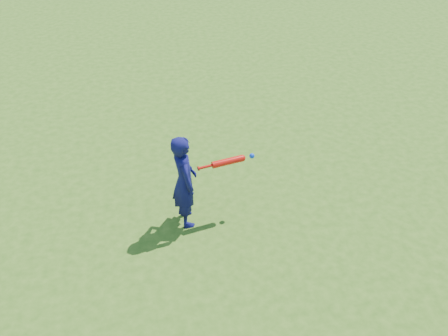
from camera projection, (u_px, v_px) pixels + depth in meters
name	position (u px, v px, depth m)	size (l,w,h in m)	color
ground	(241.00, 249.00, 5.80)	(80.00, 80.00, 0.00)	#345E16
child	(184.00, 181.00, 5.83)	(0.45, 0.29, 1.23)	#10104B
bat_swing	(230.00, 161.00, 5.86)	(0.70, 0.22, 0.08)	red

